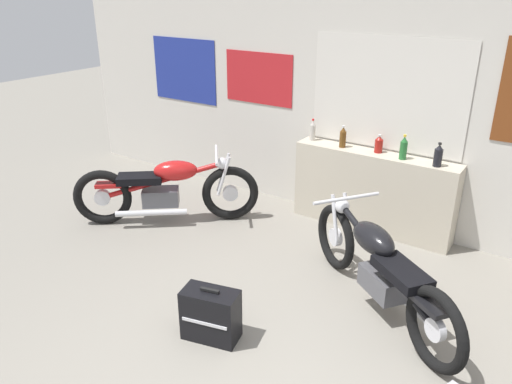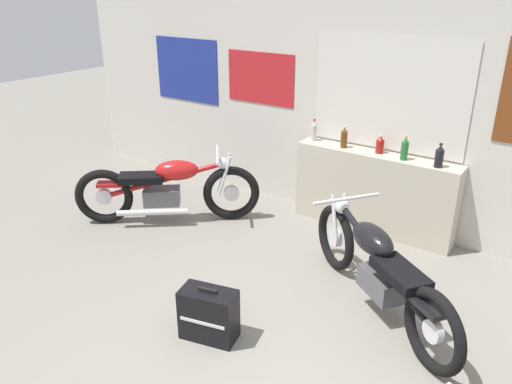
{
  "view_description": "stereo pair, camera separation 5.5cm",
  "coord_description": "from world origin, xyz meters",
  "px_view_note": "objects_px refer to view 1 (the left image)",
  "views": [
    {
      "loc": [
        1.1,
        -1.85,
        2.51
      ],
      "look_at": [
        -1.29,
        1.66,
        0.7
      ],
      "focal_mm": 35.0,
      "sensor_mm": 36.0,
      "label": 1
    },
    {
      "loc": [
        1.15,
        -1.82,
        2.51
      ],
      "look_at": [
        -1.29,
        1.66,
        0.7
      ],
      "focal_mm": 35.0,
      "sensor_mm": 36.0,
      "label": 2
    }
  ],
  "objects_px": {
    "bottle_leftmost": "(313,131)",
    "motorcycle_black": "(379,267)",
    "bottle_rightmost": "(438,156)",
    "motorcycle_red": "(166,189)",
    "bottle_right_center": "(404,148)",
    "bottle_center": "(379,144)",
    "bottle_left_center": "(343,138)",
    "hard_case_black": "(211,315)"
  },
  "relations": [
    {
      "from": "bottle_leftmost",
      "to": "motorcycle_black",
      "type": "relative_size",
      "value": 0.14
    },
    {
      "from": "bottle_rightmost",
      "to": "motorcycle_red",
      "type": "xyz_separation_m",
      "value": [
        -2.56,
        -1.07,
        -0.58
      ]
    },
    {
      "from": "bottle_right_center",
      "to": "bottle_rightmost",
      "type": "distance_m",
      "value": 0.34
    },
    {
      "from": "bottle_rightmost",
      "to": "motorcycle_red",
      "type": "bearing_deg",
      "value": -157.39
    },
    {
      "from": "bottle_leftmost",
      "to": "motorcycle_red",
      "type": "relative_size",
      "value": 0.15
    },
    {
      "from": "bottle_right_center",
      "to": "motorcycle_red",
      "type": "xyz_separation_m",
      "value": [
        -2.22,
        -1.09,
        -0.58
      ]
    },
    {
      "from": "bottle_center",
      "to": "bottle_right_center",
      "type": "bearing_deg",
      "value": -12.65
    },
    {
      "from": "bottle_left_center",
      "to": "motorcycle_black",
      "type": "height_order",
      "value": "bottle_left_center"
    },
    {
      "from": "hard_case_black",
      "to": "bottle_rightmost",
      "type": "bearing_deg",
      "value": 68.76
    },
    {
      "from": "bottle_center",
      "to": "motorcycle_black",
      "type": "xyz_separation_m",
      "value": [
        0.6,
        -1.38,
        -0.56
      ]
    },
    {
      "from": "bottle_leftmost",
      "to": "bottle_left_center",
      "type": "xyz_separation_m",
      "value": [
        0.39,
        -0.04,
        -0.0
      ]
    },
    {
      "from": "bottle_leftmost",
      "to": "motorcycle_black",
      "type": "distance_m",
      "value": 2.03
    },
    {
      "from": "bottle_right_center",
      "to": "motorcycle_red",
      "type": "relative_size",
      "value": 0.15
    },
    {
      "from": "bottle_left_center",
      "to": "bottle_rightmost",
      "type": "distance_m",
      "value": 1.01
    },
    {
      "from": "bottle_leftmost",
      "to": "bottle_left_center",
      "type": "height_order",
      "value": "bottle_leftmost"
    },
    {
      "from": "bottle_left_center",
      "to": "bottle_rightmost",
      "type": "xyz_separation_m",
      "value": [
        1.01,
        -0.03,
        -0.0
      ]
    },
    {
      "from": "bottle_leftmost",
      "to": "bottle_left_center",
      "type": "distance_m",
      "value": 0.39
    },
    {
      "from": "bottle_left_center",
      "to": "motorcycle_black",
      "type": "xyz_separation_m",
      "value": [
        0.99,
        -1.33,
        -0.58
      ]
    },
    {
      "from": "bottle_left_center",
      "to": "bottle_right_center",
      "type": "bearing_deg",
      "value": -1.35
    },
    {
      "from": "hard_case_black",
      "to": "bottle_center",
      "type": "bearing_deg",
      "value": 83.21
    },
    {
      "from": "motorcycle_red",
      "to": "motorcycle_black",
      "type": "distance_m",
      "value": 2.55
    },
    {
      "from": "bottle_center",
      "to": "bottle_rightmost",
      "type": "xyz_separation_m",
      "value": [
        0.62,
        -0.08,
        0.02
      ]
    },
    {
      "from": "bottle_leftmost",
      "to": "hard_case_black",
      "type": "bearing_deg",
      "value": -78.77
    },
    {
      "from": "motorcycle_black",
      "to": "bottle_right_center",
      "type": "bearing_deg",
      "value": 103.84
    },
    {
      "from": "bottle_leftmost",
      "to": "bottle_right_center",
      "type": "height_order",
      "value": "bottle_right_center"
    },
    {
      "from": "bottle_center",
      "to": "hard_case_black",
      "type": "relative_size",
      "value": 0.42
    },
    {
      "from": "bottle_leftmost",
      "to": "bottle_left_center",
      "type": "relative_size",
      "value": 1.02
    },
    {
      "from": "bottle_right_center",
      "to": "hard_case_black",
      "type": "bearing_deg",
      "value": -103.5
    },
    {
      "from": "bottle_rightmost",
      "to": "bottle_leftmost",
      "type": "bearing_deg",
      "value": 176.8
    },
    {
      "from": "bottle_rightmost",
      "to": "hard_case_black",
      "type": "relative_size",
      "value": 0.51
    },
    {
      "from": "bottle_right_center",
      "to": "hard_case_black",
      "type": "distance_m",
      "value": 2.55
    },
    {
      "from": "bottle_leftmost",
      "to": "hard_case_black",
      "type": "relative_size",
      "value": 0.53
    },
    {
      "from": "bottle_center",
      "to": "bottle_rightmost",
      "type": "relative_size",
      "value": 0.81
    },
    {
      "from": "bottle_rightmost",
      "to": "motorcycle_black",
      "type": "height_order",
      "value": "bottle_rightmost"
    },
    {
      "from": "bottle_left_center",
      "to": "motorcycle_black",
      "type": "relative_size",
      "value": 0.14
    },
    {
      "from": "bottle_center",
      "to": "bottle_rightmost",
      "type": "distance_m",
      "value": 0.63
    },
    {
      "from": "bottle_leftmost",
      "to": "bottle_rightmost",
      "type": "height_order",
      "value": "bottle_leftmost"
    },
    {
      "from": "motorcycle_black",
      "to": "motorcycle_red",
      "type": "bearing_deg",
      "value": 174.89
    },
    {
      "from": "bottle_leftmost",
      "to": "bottle_center",
      "type": "distance_m",
      "value": 0.77
    },
    {
      "from": "bottle_right_center",
      "to": "bottle_rightmost",
      "type": "height_order",
      "value": "bottle_right_center"
    },
    {
      "from": "bottle_center",
      "to": "motorcycle_black",
      "type": "distance_m",
      "value": 1.6
    },
    {
      "from": "bottle_left_center",
      "to": "bottle_rightmost",
      "type": "height_order",
      "value": "bottle_left_center"
    }
  ]
}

